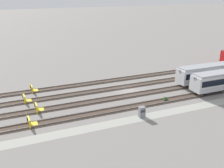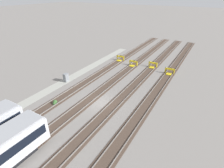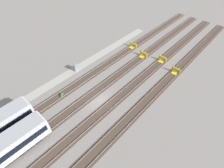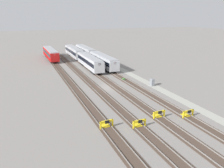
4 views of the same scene
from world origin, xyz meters
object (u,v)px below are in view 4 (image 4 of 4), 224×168
subway_car_front_row_right_inner (51,54)px  subway_car_front_row_left_inner (103,60)px  bumper_stop_far_inner_track (106,124)px  subway_car_front_row_leftmost (85,51)px  bumper_stop_nearest_track (187,114)px  bumper_stop_near_inner_track (158,114)px  weed_clump (124,79)px  bumper_stop_middle_track (138,123)px  subway_car_front_row_centre (74,52)px  subway_car_front_row_rightmost (90,62)px  electrical_cabinet (152,82)px

subway_car_front_row_right_inner → subway_car_front_row_left_inner: bearing=-146.0°
subway_car_front_row_left_inner → bumper_stop_far_inner_track: (-34.65, 12.64, -1.53)m
subway_car_front_row_leftmost → bumper_stop_nearest_track: bearing=179.9°
bumper_stop_near_inner_track → weed_clump: (20.22, -3.93, -0.27)m
subway_car_front_row_left_inner → bumper_stop_middle_track: (-36.29, 8.41, -1.53)m
subway_car_front_row_centre → weed_clump: (-33.79, -3.92, -1.80)m
subway_car_front_row_leftmost → bumper_stop_middle_track: (-55.16, 8.49, -1.53)m
subway_car_front_row_rightmost → bumper_stop_middle_track: size_ratio=9.02×
bumper_stop_far_inner_track → bumper_stop_middle_track: bearing=-111.1°
subway_car_front_row_centre → bumper_stop_nearest_track: (-55.51, -4.20, -1.53)m
bumper_stop_middle_track → bumper_stop_nearest_track: bearing=-90.7°
weed_clump → subway_car_front_row_rightmost: bearing=14.9°
subway_car_front_row_centre → electrical_cabinet: 41.05m
subway_car_front_row_centre → weed_clump: 34.06m
subway_car_front_row_centre → electrical_cabinet: size_ratio=11.25×
subway_car_front_row_rightmost → subway_car_front_row_leftmost: bearing=-12.6°
bumper_stop_far_inner_track → electrical_cabinet: bearing=-50.2°
subway_car_front_row_leftmost → bumper_stop_middle_track: subway_car_front_row_leftmost is taller
subway_car_front_row_leftmost → subway_car_front_row_left_inner: bearing=179.8°
subway_car_front_row_left_inner → subway_car_front_row_right_inner: size_ratio=1.00×
electrical_cabinet → bumper_stop_middle_track: bearing=141.6°
electrical_cabinet → weed_clump: (6.50, 3.81, -0.56)m
subway_car_front_row_centre → subway_car_front_row_rightmost: bearing=-179.9°
subway_car_front_row_right_inner → bumper_stop_near_inner_track: size_ratio=9.01×
bumper_stop_nearest_track → weed_clump: bumper_stop_nearest_track is taller
subway_car_front_row_right_inner → subway_car_front_row_rightmost: same height
subway_car_front_row_left_inner → subway_car_front_row_right_inner: 22.64m
subway_car_front_row_rightmost → weed_clump: 15.28m
subway_car_front_row_right_inner → electrical_cabinet: (-39.95, -16.21, -1.24)m
subway_car_front_row_right_inner → weed_clump: bearing=-159.7°
subway_car_front_row_leftmost → bumper_stop_nearest_track: subway_car_front_row_leftmost is taller
subway_car_front_row_right_inner → subway_car_front_row_rightmost: bearing=-155.6°
bumper_stop_nearest_track → bumper_stop_far_inner_track: same height
bumper_stop_near_inner_track → bumper_stop_far_inner_track: 8.46m
subway_car_front_row_left_inner → subway_car_front_row_centre: 19.58m
subway_car_front_row_left_inner → bumper_stop_far_inner_track: bearing=160.0°
bumper_stop_near_inner_track → electrical_cabinet: (13.71, -7.74, 0.29)m
bumper_stop_nearest_track → weed_clump: bearing=0.7°
weed_clump → bumper_stop_near_inner_track: bearing=169.0°
subway_car_front_row_leftmost → electrical_cabinet: size_ratio=11.26×
subway_car_front_row_leftmost → bumper_stop_far_inner_track: (-53.53, 12.72, -1.53)m
subway_car_front_row_centre → bumper_stop_far_inner_track: (-53.78, 8.46, -1.53)m
bumper_stop_near_inner_track → weed_clump: size_ratio=2.18×
bumper_stop_nearest_track → subway_car_front_row_centre: bearing=4.3°
bumper_stop_nearest_track → bumper_stop_near_inner_track: (1.50, 4.21, 0.00)m
subway_car_front_row_right_inner → bumper_stop_far_inner_track: (-53.43, -0.01, -1.53)m
bumper_stop_nearest_track → weed_clump: (21.72, 0.28, -0.27)m
subway_car_front_row_left_inner → bumper_stop_near_inner_track: subway_car_front_row_left_inner is taller
bumper_stop_near_inner_track → weed_clump: 20.60m
electrical_cabinet → weed_clump: size_ratio=1.74×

